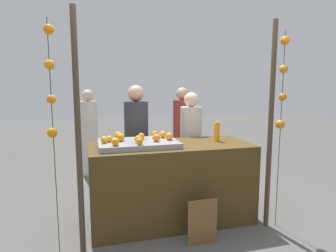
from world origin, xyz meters
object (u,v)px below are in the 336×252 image
at_px(chalkboard_sign, 202,222).
at_px(vendor_right, 191,149).
at_px(stall_counter, 171,182).
at_px(orange_1, 138,139).
at_px(juice_bottle, 217,132).
at_px(orange_0, 118,135).
at_px(vendor_left, 137,149).

height_order(chalkboard_sign, vendor_right, vendor_right).
relative_size(stall_counter, vendor_right, 1.23).
relative_size(orange_1, juice_bottle, 0.33).
bearing_deg(orange_1, juice_bottle, 9.21).
bearing_deg(vendor_right, chalkboard_sign, -104.16).
relative_size(stall_counter, orange_1, 22.60).
distance_m(orange_0, chalkboard_sign, 1.37).
bearing_deg(vendor_left, juice_bottle, -33.42).
relative_size(orange_0, orange_1, 1.08).
xyz_separation_m(orange_1, vendor_right, (0.89, 0.75, -0.32)).
height_order(stall_counter, juice_bottle, juice_bottle).
height_order(orange_1, chalkboard_sign, orange_1).
bearing_deg(juice_bottle, stall_counter, -175.28).
bearing_deg(vendor_right, stall_counter, -126.85).
distance_m(stall_counter, orange_0, 0.85).
bearing_deg(stall_counter, vendor_left, 115.52).
xyz_separation_m(stall_counter, orange_0, (-0.61, 0.18, 0.57)).
distance_m(orange_0, juice_bottle, 1.22).
bearing_deg(vendor_right, orange_1, -139.94).
height_order(orange_0, vendor_right, vendor_right).
bearing_deg(orange_0, juice_bottle, -5.89).
bearing_deg(orange_1, vendor_right, 40.06).
distance_m(orange_1, juice_bottle, 1.04).
bearing_deg(orange_0, vendor_left, 58.87).
distance_m(stall_counter, vendor_right, 0.83).
relative_size(orange_1, chalkboard_sign, 0.17).
distance_m(orange_0, vendor_right, 1.22).
bearing_deg(orange_0, stall_counter, -16.15).
xyz_separation_m(orange_1, chalkboard_sign, (0.57, -0.50, -0.81)).
height_order(orange_1, vendor_left, vendor_left).
distance_m(stall_counter, vendor_left, 0.79).
xyz_separation_m(orange_1, vendor_left, (0.10, 0.78, -0.28)).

